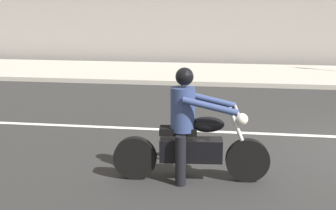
# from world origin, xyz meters

# --- Properties ---
(sidewalk_slab) EXTENTS (40.00, 4.40, 0.14)m
(sidewalk_slab) POSITION_xyz_m (0.00, 8.00, 0.07)
(sidewalk_slab) COLOR #A8A399
(sidewalk_slab) RESTS_ON ground_plane
(motorcycle_with_rider_denim_blue) EXTENTS (2.21, 0.70, 1.61)m
(motorcycle_with_rider_denim_blue) POSITION_xyz_m (-3.29, -1.60, 0.66)
(motorcycle_with_rider_denim_blue) COLOR black
(motorcycle_with_rider_denim_blue) RESTS_ON ground_plane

